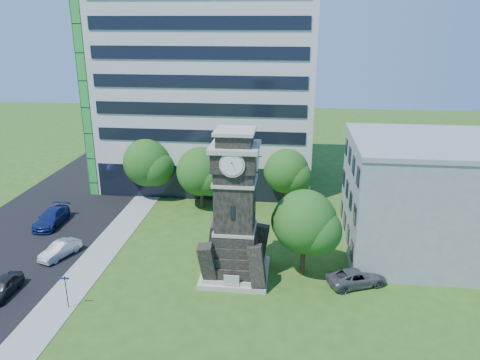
# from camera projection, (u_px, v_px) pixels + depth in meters

# --- Properties ---
(ground) EXTENTS (160.00, 160.00, 0.00)m
(ground) POSITION_uv_depth(u_px,v_px,m) (195.00, 285.00, 37.05)
(ground) COLOR #2E5317
(ground) RESTS_ON ground
(sidewalk) EXTENTS (3.00, 70.00, 0.06)m
(sidewalk) POSITION_uv_depth(u_px,v_px,m) (104.00, 249.00, 42.76)
(sidewalk) COLOR gray
(sidewalk) RESTS_ON ground
(street) EXTENTS (14.00, 80.00, 0.02)m
(street) POSITION_uv_depth(u_px,v_px,m) (17.00, 245.00, 43.67)
(street) COLOR black
(street) RESTS_ON ground
(clock_tower) EXTENTS (5.40, 5.40, 12.22)m
(clock_tower) POSITION_uv_depth(u_px,v_px,m) (235.00, 216.00, 36.89)
(clock_tower) COLOR #B5AE9E
(clock_tower) RESTS_ON ground
(office_tall) EXTENTS (26.20, 15.11, 28.60)m
(office_tall) POSITION_uv_depth(u_px,v_px,m) (209.00, 69.00, 57.03)
(office_tall) COLOR silver
(office_tall) RESTS_ON ground
(office_low) EXTENTS (15.20, 12.20, 10.40)m
(office_low) POSITION_uv_depth(u_px,v_px,m) (437.00, 198.00, 40.73)
(office_low) COLOR #989B9D
(office_low) RESTS_ON ground
(car_street_south) EXTENTS (1.63, 3.94, 1.33)m
(car_street_south) POSITION_uv_depth(u_px,v_px,m) (3.00, 287.00, 35.60)
(car_street_south) COLOR black
(car_street_south) RESTS_ON ground
(car_street_mid) EXTENTS (2.68, 4.23, 1.32)m
(car_street_mid) POSITION_uv_depth(u_px,v_px,m) (60.00, 250.00, 41.33)
(car_street_mid) COLOR #A6A8AE
(car_street_mid) RESTS_ON ground
(car_street_north) EXTENTS (2.28, 5.36, 1.54)m
(car_street_north) POSITION_uv_depth(u_px,v_px,m) (51.00, 218.00, 47.69)
(car_street_north) COLOR navy
(car_street_north) RESTS_ON ground
(car_east_lot) EXTENTS (5.18, 3.78, 1.31)m
(car_east_lot) POSITION_uv_depth(u_px,v_px,m) (357.00, 277.00, 36.94)
(car_east_lot) COLOR #54555A
(car_east_lot) RESTS_ON ground
(park_bench) EXTENTS (1.92, 0.51, 0.99)m
(park_bench) POSITION_uv_depth(u_px,v_px,m) (253.00, 272.00, 37.98)
(park_bench) COLOR black
(park_bench) RESTS_ON ground
(street_sign) EXTENTS (0.63, 0.06, 2.63)m
(street_sign) POSITION_uv_depth(u_px,v_px,m) (66.00, 288.00, 33.60)
(street_sign) COLOR black
(street_sign) RESTS_ON ground
(tree_nw) EXTENTS (6.19, 5.63, 7.11)m
(tree_nw) POSITION_uv_depth(u_px,v_px,m) (148.00, 164.00, 54.13)
(tree_nw) COLOR #332114
(tree_nw) RESTS_ON ground
(tree_nc) EXTENTS (5.90, 5.37, 6.92)m
(tree_nc) POSITION_uv_depth(u_px,v_px,m) (202.00, 173.00, 51.05)
(tree_nc) COLOR #332114
(tree_nc) RESTS_ON ground
(tree_ne) EXTENTS (5.31, 4.82, 6.79)m
(tree_ne) POSITION_uv_depth(u_px,v_px,m) (287.00, 173.00, 50.69)
(tree_ne) COLOR #332114
(tree_ne) RESTS_ON ground
(tree_east) EXTENTS (5.65, 5.14, 7.34)m
(tree_east) POSITION_uv_depth(u_px,v_px,m) (305.00, 224.00, 37.13)
(tree_east) COLOR #332114
(tree_east) RESTS_ON ground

